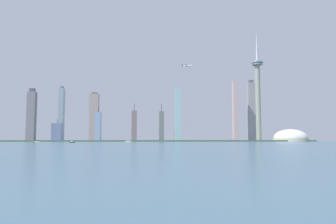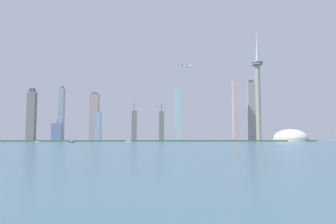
{
  "view_description": "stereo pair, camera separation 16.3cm",
  "coord_description": "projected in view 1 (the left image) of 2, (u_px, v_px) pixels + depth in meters",
  "views": [
    {
      "loc": [
        -10.74,
        -392.35,
        9.86
      ],
      "look_at": [
        30.75,
        422.82,
        77.3
      ],
      "focal_mm": 33.4,
      "sensor_mm": 36.0,
      "label": 1
    },
    {
      "loc": [
        -10.57,
        -392.36,
        9.86
      ],
      "look_at": [
        30.75,
        422.82,
        77.3
      ],
      "focal_mm": 33.4,
      "sensor_mm": 36.0,
      "label": 2
    }
  ],
  "objects": [
    {
      "name": "airplane",
      "position": [
        187.0,
        66.0,
        853.02
      ],
      "size": [
        32.14,
        29.68,
        8.5
      ],
      "rotation": [
        0.0,
        0.0,
        5.76
      ],
      "color": "#B5BCCC"
    },
    {
      "name": "skyscraper_5",
      "position": [
        235.0,
        111.0,
        909.15
      ],
      "size": [
        12.87,
        17.02,
        176.05
      ],
      "color": "#C5A2A2",
      "rests_on": "ground"
    },
    {
      "name": "boat_1",
      "position": [
        128.0,
        141.0,
        716.45
      ],
      "size": [
        16.06,
        5.19,
        4.71
      ],
      "rotation": [
        0.0,
        0.0,
        3.09
      ],
      "color": "beige",
      "rests_on": "ground"
    },
    {
      "name": "boat_2",
      "position": [
        72.0,
        142.0,
        636.24
      ],
      "size": [
        8.5,
        16.31,
        9.44
      ],
      "rotation": [
        0.0,
        0.0,
        4.42
      ],
      "color": "black",
      "rests_on": "ground"
    },
    {
      "name": "skyscraper_0",
      "position": [
        31.0,
        116.0,
        811.58
      ],
      "size": [
        20.9,
        16.57,
        138.8
      ],
      "color": "slate",
      "rests_on": "ground"
    },
    {
      "name": "skyscraper_4",
      "position": [
        61.0,
        114.0,
        936.22
      ],
      "size": [
        14.42,
        19.97,
        164.34
      ],
      "color": "#8C9FAA",
      "rests_on": "ground"
    },
    {
      "name": "skyscraper_3",
      "position": [
        161.0,
        126.0,
        917.54
      ],
      "size": [
        13.94,
        25.6,
        109.8
      ],
      "color": "slate",
      "rests_on": "ground"
    },
    {
      "name": "skyscraper_2",
      "position": [
        251.0,
        111.0,
        948.23
      ],
      "size": [
        22.34,
        18.98,
        185.54
      ],
      "color": "#989299",
      "rests_on": "ground"
    },
    {
      "name": "boat_0",
      "position": [
        37.0,
        141.0,
        706.77
      ],
      "size": [
        11.18,
        4.68,
        7.78
      ],
      "rotation": [
        0.0,
        0.0,
        3.0
      ],
      "color": "beige",
      "rests_on": "ground"
    },
    {
      "name": "skyscraper_10",
      "position": [
        98.0,
        127.0,
        848.45
      ],
      "size": [
        15.25,
        22.78,
        94.46
      ],
      "color": "#89A2C6",
      "rests_on": "ground"
    },
    {
      "name": "skyscraper_7",
      "position": [
        94.0,
        117.0,
        934.61
      ],
      "size": [
        26.4,
        18.7,
        145.81
      ],
      "color": "#AA918C",
      "rests_on": "ground"
    },
    {
      "name": "skyscraper_6",
      "position": [
        178.0,
        114.0,
        841.42
      ],
      "size": [
        14.86,
        12.11,
        146.7
      ],
      "color": "#9AC2C2",
      "rests_on": "ground"
    },
    {
      "name": "skyscraper_1",
      "position": [
        177.0,
        124.0,
        928.68
      ],
      "size": [
        13.61,
        23.47,
        107.59
      ],
      "color": "#8FB1BD",
      "rests_on": "ground"
    },
    {
      "name": "waterfront_pier",
      "position": [
        156.0,
        141.0,
        830.29
      ],
      "size": [
        852.19,
        47.88,
        3.56
      ],
      "primitive_type": "cube",
      "color": "#436148",
      "rests_on": "ground"
    },
    {
      "name": "skyscraper_8",
      "position": [
        57.0,
        132.0,
        897.26
      ],
      "size": [
        27.76,
        23.22,
        63.07
      ],
      "color": "#717EA5",
      "rests_on": "ground"
    },
    {
      "name": "observation_tower",
      "position": [
        258.0,
        88.0,
        902.16
      ],
      "size": [
        32.34,
        32.34,
        324.75
      ],
      "color": "gray",
      "rests_on": "ground"
    },
    {
      "name": "stadium_dome",
      "position": [
        290.0,
        138.0,
        866.15
      ],
      "size": [
        95.42,
        95.42,
        49.02
      ],
      "color": "beige",
      "rests_on": "ground"
    },
    {
      "name": "skyscraper_9",
      "position": [
        134.0,
        126.0,
        945.83
      ],
      "size": [
        14.16,
        19.79,
        114.23
      ],
      "color": "slate",
      "rests_on": "ground"
    },
    {
      "name": "ground_plane",
      "position": [
        161.0,
        146.0,
        390.25
      ],
      "size": [
        6000.0,
        6000.0,
        0.0
      ],
      "primitive_type": "plane",
      "color": "#406275"
    }
  ]
}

